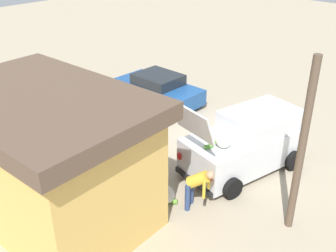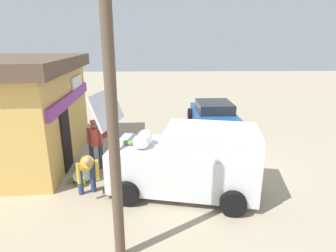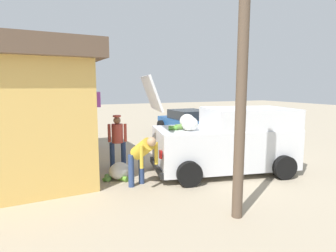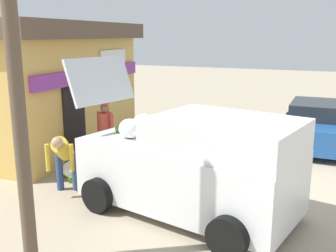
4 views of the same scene
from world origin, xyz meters
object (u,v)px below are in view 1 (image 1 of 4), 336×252
object	(u,v)px
parked_sedan	(158,89)
unloaded_banana_pile	(165,195)
storefront_bar	(48,156)
customer_bending	(197,184)
delivery_van	(246,142)
paint_bucket	(79,147)
vendor_standing	(147,159)

from	to	relation	value
parked_sedan	unloaded_banana_pile	xyz separation A→B (m)	(-5.23, 4.97, -0.42)
storefront_bar	customer_bending	bearing A→B (deg)	-133.45
delivery_van	customer_bending	xyz separation A→B (m)	(-0.23, 2.74, -0.12)
delivery_van	customer_bending	bearing A→B (deg)	94.88
customer_bending	paint_bucket	bearing A→B (deg)	5.29
storefront_bar	delivery_van	world-z (taller)	storefront_bar
unloaded_banana_pile	delivery_van	bearing A→B (deg)	-101.60
delivery_van	parked_sedan	xyz separation A→B (m)	(5.87, -1.85, -0.32)
parked_sedan	customer_bending	size ratio (longest dim) A/B	3.06
paint_bucket	delivery_van	bearing A→B (deg)	-146.31
unloaded_banana_pile	vendor_standing	bearing A→B (deg)	-12.55
customer_bending	unloaded_banana_pile	world-z (taller)	customer_bending
paint_bucket	unloaded_banana_pile	bearing A→B (deg)	-178.76
parked_sedan	customer_bending	distance (m)	7.64
unloaded_banana_pile	storefront_bar	bearing A→B (deg)	53.51
paint_bucket	vendor_standing	bearing A→B (deg)	-174.57
vendor_standing	paint_bucket	xyz separation A→B (m)	(3.21, 0.31, -0.76)
parked_sedan	customer_bending	xyz separation A→B (m)	(-6.11, 4.59, 0.20)
delivery_van	customer_bending	world-z (taller)	delivery_van
vendor_standing	customer_bending	xyz separation A→B (m)	(-1.84, -0.16, -0.11)
storefront_bar	paint_bucket	distance (m)	3.74
storefront_bar	customer_bending	size ratio (longest dim) A/B	4.60
delivery_van	vendor_standing	xyz separation A→B (m)	(1.60, 2.90, -0.00)
delivery_van	vendor_standing	distance (m)	3.32
parked_sedan	vendor_standing	size ratio (longest dim) A/B	2.46
customer_bending	paint_bucket	distance (m)	5.11
delivery_van	vendor_standing	size ratio (longest dim) A/B	2.78
customer_bending	parked_sedan	bearing A→B (deg)	-36.93
unloaded_banana_pile	paint_bucket	size ratio (longest dim) A/B	2.47
storefront_bar	customer_bending	world-z (taller)	storefront_bar
vendor_standing	parked_sedan	bearing A→B (deg)	-48.07
storefront_bar	parked_sedan	xyz separation A→B (m)	(3.39, -7.46, -1.22)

